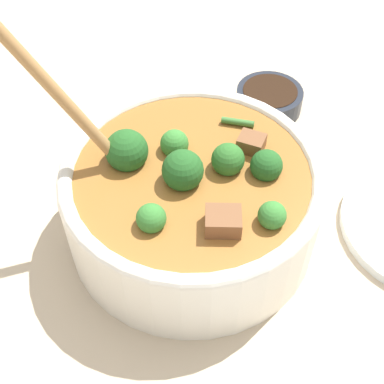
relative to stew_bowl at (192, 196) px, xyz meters
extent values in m
plane|color=#C6B293|center=(0.00, 0.00, -0.06)|extent=(4.00, 4.00, 0.00)
cylinder|color=white|center=(0.00, 0.00, -0.01)|extent=(0.27, 0.27, 0.09)
torus|color=white|center=(0.00, 0.00, 0.03)|extent=(0.27, 0.27, 0.02)
cylinder|color=#9E662D|center=(0.00, 0.00, 0.01)|extent=(0.24, 0.24, 0.05)
sphere|color=#2D6B28|center=(0.03, 0.02, 0.05)|extent=(0.03, 0.03, 0.03)
cylinder|color=#6B9956|center=(0.03, 0.02, 0.02)|extent=(0.01, 0.01, 0.02)
sphere|color=#387F33|center=(-0.03, 0.03, 0.04)|extent=(0.03, 0.03, 0.03)
cylinder|color=#6B9956|center=(-0.03, 0.03, 0.02)|extent=(0.01, 0.01, 0.01)
sphere|color=#235B23|center=(0.07, 0.02, 0.04)|extent=(0.03, 0.03, 0.03)
cylinder|color=#6B9956|center=(0.07, 0.02, 0.02)|extent=(0.01, 0.01, 0.01)
sphere|color=#235B23|center=(-0.01, -0.01, 0.05)|extent=(0.04, 0.04, 0.04)
cylinder|color=#6B9956|center=(-0.01, -0.01, 0.02)|extent=(0.01, 0.01, 0.02)
sphere|color=#235B23|center=(-0.07, 0.00, 0.05)|extent=(0.04, 0.04, 0.04)
cylinder|color=#6B9956|center=(-0.07, 0.00, 0.02)|extent=(0.02, 0.02, 0.02)
sphere|color=#387F33|center=(-0.02, -0.07, 0.04)|extent=(0.03, 0.03, 0.03)
cylinder|color=#6B9956|center=(-0.02, -0.07, 0.02)|extent=(0.01, 0.01, 0.01)
sphere|color=#387F33|center=(0.09, -0.04, 0.04)|extent=(0.03, 0.03, 0.03)
cylinder|color=#6B9956|center=(0.09, -0.04, 0.03)|extent=(0.01, 0.01, 0.01)
cube|color=brown|center=(0.05, 0.05, 0.04)|extent=(0.03, 0.03, 0.02)
cube|color=brown|center=(0.05, -0.06, 0.04)|extent=(0.04, 0.03, 0.02)
cylinder|color=#3D7533|center=(0.03, 0.08, 0.04)|extent=(0.04, 0.01, 0.01)
ellipsoid|color=#A87A47|center=(-0.07, -0.01, 0.03)|extent=(0.04, 0.03, 0.01)
cylinder|color=#A87A47|center=(-0.12, -0.01, 0.11)|extent=(0.12, 0.03, 0.17)
cylinder|color=#232833|center=(0.05, 0.23, -0.04)|extent=(0.09, 0.09, 0.03)
cylinder|color=black|center=(0.05, 0.23, -0.03)|extent=(0.07, 0.07, 0.01)
camera|label=1|loc=(0.10, -0.35, 0.42)|focal=50.00mm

